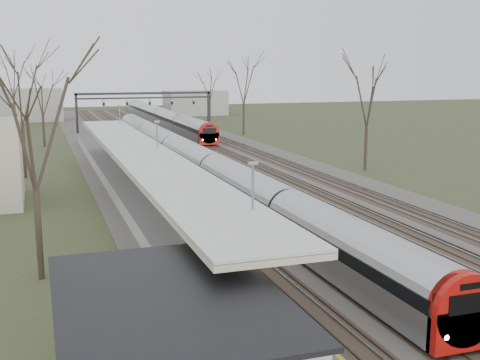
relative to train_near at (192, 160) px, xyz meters
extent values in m
cube|color=#474442|center=(2.50, 10.48, -1.43)|extent=(24.00, 160.00, 0.10)
cube|color=#4C3828|center=(-3.50, 10.48, -1.39)|extent=(2.60, 160.00, 0.06)
cube|color=gray|center=(-4.22, 10.48, -1.32)|extent=(0.07, 160.00, 0.12)
cube|color=gray|center=(-2.78, 10.48, -1.32)|extent=(0.07, 160.00, 0.12)
cube|color=#4C3828|center=(0.00, 10.48, -1.39)|extent=(2.60, 160.00, 0.06)
cube|color=gray|center=(-0.72, 10.48, -1.32)|extent=(0.07, 160.00, 0.12)
cube|color=gray|center=(0.72, 10.48, -1.32)|extent=(0.07, 160.00, 0.12)
cube|color=#4C3828|center=(3.50, 10.48, -1.39)|extent=(2.60, 160.00, 0.06)
cube|color=gray|center=(2.78, 10.48, -1.32)|extent=(0.07, 160.00, 0.12)
cube|color=gray|center=(4.22, 10.48, -1.32)|extent=(0.07, 160.00, 0.12)
cube|color=#4C3828|center=(7.00, 10.48, -1.39)|extent=(2.60, 160.00, 0.06)
cube|color=gray|center=(6.28, 10.48, -1.32)|extent=(0.07, 160.00, 0.12)
cube|color=gray|center=(7.72, 10.48, -1.32)|extent=(0.07, 160.00, 0.12)
cube|color=#4C3828|center=(10.50, 10.48, -1.39)|extent=(2.60, 160.00, 0.06)
cube|color=gray|center=(9.78, 10.48, -1.32)|extent=(0.07, 160.00, 0.12)
cube|color=gray|center=(11.22, 10.48, -1.32)|extent=(0.07, 160.00, 0.12)
cube|color=#9E9B93|center=(-6.55, -7.02, -0.98)|extent=(3.50, 69.00, 1.00)
cylinder|color=slate|center=(-6.55, -34.52, 1.02)|extent=(0.14, 0.14, 3.00)
cylinder|color=slate|center=(-6.55, -26.52, 1.02)|extent=(0.14, 0.14, 3.00)
cylinder|color=slate|center=(-6.55, -18.52, 1.02)|extent=(0.14, 0.14, 3.00)
cylinder|color=slate|center=(-6.55, -10.52, 1.02)|extent=(0.14, 0.14, 3.00)
cylinder|color=slate|center=(-6.55, -2.52, 1.02)|extent=(0.14, 0.14, 3.00)
cylinder|color=slate|center=(-6.55, 5.48, 1.02)|extent=(0.14, 0.14, 3.00)
cube|color=silver|center=(-6.55, -11.52, 2.57)|extent=(4.10, 50.00, 0.12)
cube|color=beige|center=(-6.55, -11.52, 2.40)|extent=(4.10, 50.00, 0.25)
cube|color=silver|center=(-10.00, -36.52, 0.12)|extent=(6.00, 9.00, 3.20)
cube|color=black|center=(-7.50, 40.48, 1.52)|extent=(0.35, 0.35, 6.00)
cube|color=black|center=(13.00, 40.48, 1.52)|extent=(0.35, 0.35, 6.00)
cube|color=black|center=(2.75, 40.48, 4.42)|extent=(21.00, 0.35, 0.35)
cube|color=black|center=(2.75, 40.48, 3.72)|extent=(21.00, 0.25, 0.25)
cube|color=black|center=(-3.50, 40.28, 3.02)|extent=(0.32, 0.22, 0.85)
sphere|color=#0CFF19|center=(-3.50, 40.14, 3.27)|extent=(0.16, 0.16, 0.16)
cube|color=black|center=(0.00, 40.28, 3.02)|extent=(0.32, 0.22, 0.85)
sphere|color=#0CFF19|center=(0.00, 40.14, 3.27)|extent=(0.16, 0.16, 0.16)
cube|color=black|center=(3.50, 40.28, 3.02)|extent=(0.32, 0.22, 0.85)
sphere|color=#0CFF19|center=(3.50, 40.14, 3.27)|extent=(0.16, 0.16, 0.16)
cube|color=black|center=(7.00, 40.28, 3.02)|extent=(0.32, 0.22, 0.85)
sphere|color=#0CFF19|center=(7.00, 40.14, 3.27)|extent=(0.16, 0.16, 0.16)
cube|color=black|center=(10.50, 40.28, 3.02)|extent=(0.32, 0.22, 0.85)
sphere|color=#0CFF19|center=(10.50, 40.14, 3.27)|extent=(0.16, 0.16, 0.16)
cylinder|color=#2D231C|center=(-13.50, -24.52, 0.77)|extent=(0.30, 0.30, 4.50)
cylinder|color=#2D231C|center=(-14.50, 3.48, 1.00)|extent=(0.30, 0.30, 4.95)
cylinder|color=#2D231C|center=(16.50, -2.52, 0.77)|extent=(0.30, 0.30, 4.50)
cube|color=#9A9DA4|center=(0.00, 0.24, -0.38)|extent=(2.55, 75.00, 1.60)
cylinder|color=#9A9DA4|center=(0.00, 0.24, 0.27)|extent=(2.60, 74.70, 2.60)
cube|color=black|center=(0.00, 0.24, 0.37)|extent=(2.62, 74.40, 0.55)
cube|color=#B20F0A|center=(0.00, -37.16, -0.43)|extent=(2.55, 0.50, 1.50)
cylinder|color=#B20F0A|center=(0.00, -37.11, 0.27)|extent=(2.60, 0.60, 2.60)
cube|color=black|center=(0.00, -37.38, 0.57)|extent=(1.70, 0.12, 0.70)
sphere|color=white|center=(-0.85, -37.36, -0.53)|extent=(0.22, 0.22, 0.22)
cube|color=black|center=(0.00, 0.24, -1.30)|extent=(1.80, 74.00, 0.35)
cube|color=#9A9DA4|center=(7.00, 49.08, -0.38)|extent=(2.55, 60.00, 1.60)
cylinder|color=#9A9DA4|center=(7.00, 49.08, 0.27)|extent=(2.60, 59.70, 2.60)
cube|color=black|center=(7.00, 49.08, 0.37)|extent=(2.62, 59.40, 0.55)
cube|color=#B20F0A|center=(7.00, 19.18, -0.43)|extent=(2.55, 0.50, 1.50)
cylinder|color=#B20F0A|center=(7.00, 19.23, 0.27)|extent=(2.60, 0.60, 2.60)
cube|color=black|center=(7.00, 18.96, 0.57)|extent=(1.70, 0.12, 0.70)
sphere|color=white|center=(6.15, 18.98, -0.53)|extent=(0.22, 0.22, 0.22)
sphere|color=white|center=(7.85, 18.98, -0.53)|extent=(0.22, 0.22, 0.22)
cube|color=black|center=(7.00, 49.08, -1.30)|extent=(1.80, 59.00, 0.35)
imported|color=#322A53|center=(-5.53, -28.10, 0.30)|extent=(0.43, 0.60, 1.56)
camera|label=1|loc=(-13.30, -52.81, 8.26)|focal=45.00mm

